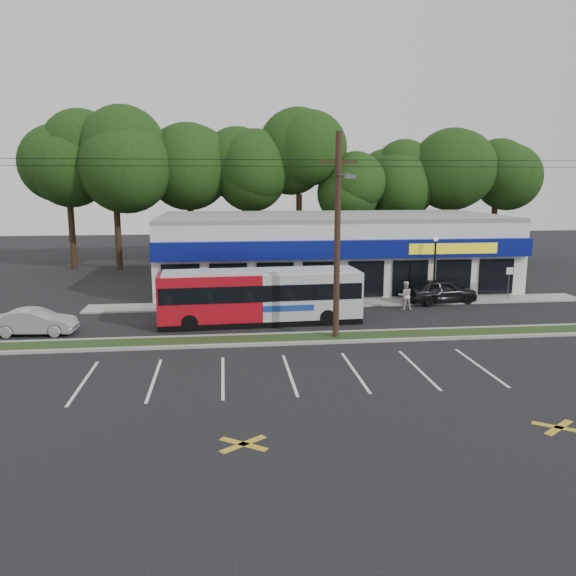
# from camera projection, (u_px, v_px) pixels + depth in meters

# --- Properties ---
(ground) EXTENTS (120.00, 120.00, 0.00)m
(ground) POSITION_uv_depth(u_px,v_px,m) (278.00, 346.00, 26.66)
(ground) COLOR black
(ground) RESTS_ON ground
(grass_strip) EXTENTS (40.00, 1.60, 0.12)m
(grass_strip) POSITION_uv_depth(u_px,v_px,m) (276.00, 339.00, 27.62)
(grass_strip) COLOR #263716
(grass_strip) RESTS_ON ground
(curb_south) EXTENTS (40.00, 0.25, 0.14)m
(curb_south) POSITION_uv_depth(u_px,v_px,m) (277.00, 344.00, 26.79)
(curb_south) COLOR #9E9E93
(curb_south) RESTS_ON ground
(curb_north) EXTENTS (40.00, 0.25, 0.14)m
(curb_north) POSITION_uv_depth(u_px,v_px,m) (274.00, 334.00, 28.45)
(curb_north) COLOR #9E9E93
(curb_north) RESTS_ON ground
(sidewalk) EXTENTS (32.00, 2.20, 0.10)m
(sidewalk) POSITION_uv_depth(u_px,v_px,m) (342.00, 303.00, 36.00)
(sidewalk) COLOR #9E9E93
(sidewalk) RESTS_ON ground
(strip_mall) EXTENTS (25.00, 12.55, 5.30)m
(strip_mall) POSITION_uv_depth(u_px,v_px,m) (330.00, 250.00, 42.32)
(strip_mall) COLOR silver
(strip_mall) RESTS_ON ground
(utility_pole) EXTENTS (50.00, 2.77, 10.00)m
(utility_pole) POSITION_uv_depth(u_px,v_px,m) (334.00, 230.00, 26.87)
(utility_pole) COLOR black
(utility_pole) RESTS_ON ground
(lamp_post) EXTENTS (0.30, 0.30, 4.25)m
(lamp_post) POSITION_uv_depth(u_px,v_px,m) (435.00, 261.00, 35.99)
(lamp_post) COLOR black
(lamp_post) RESTS_ON ground
(sign_post) EXTENTS (0.45, 0.10, 2.23)m
(sign_post) POSITION_uv_depth(u_px,v_px,m) (509.00, 278.00, 36.54)
(sign_post) COLOR #59595E
(sign_post) RESTS_ON ground
(tree_line) EXTENTS (46.76, 6.76, 11.83)m
(tree_line) POSITION_uv_depth(u_px,v_px,m) (294.00, 174.00, 50.93)
(tree_line) COLOR black
(tree_line) RESTS_ON ground
(metrobus) EXTENTS (11.17, 2.87, 2.98)m
(metrobus) POSITION_uv_depth(u_px,v_px,m) (261.00, 295.00, 30.70)
(metrobus) COLOR #B40D1A
(metrobus) RESTS_ON ground
(car_dark) EXTENTS (4.95, 2.62, 1.60)m
(car_dark) POSITION_uv_depth(u_px,v_px,m) (440.00, 291.00, 36.08)
(car_dark) COLOR black
(car_dark) RESTS_ON ground
(car_silver) EXTENTS (4.12, 1.63, 1.33)m
(car_silver) POSITION_uv_depth(u_px,v_px,m) (35.00, 322.00, 28.58)
(car_silver) COLOR #A7ABAF
(car_silver) RESTS_ON ground
(pedestrian_a) EXTENTS (0.71, 0.50, 1.85)m
(pedestrian_a) POSITION_uv_depth(u_px,v_px,m) (337.00, 299.00, 32.80)
(pedestrian_a) COLOR silver
(pedestrian_a) RESTS_ON ground
(pedestrian_b) EXTENTS (0.88, 0.70, 1.78)m
(pedestrian_b) POSITION_uv_depth(u_px,v_px,m) (405.00, 296.00, 34.10)
(pedestrian_b) COLOR beige
(pedestrian_b) RESTS_ON ground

